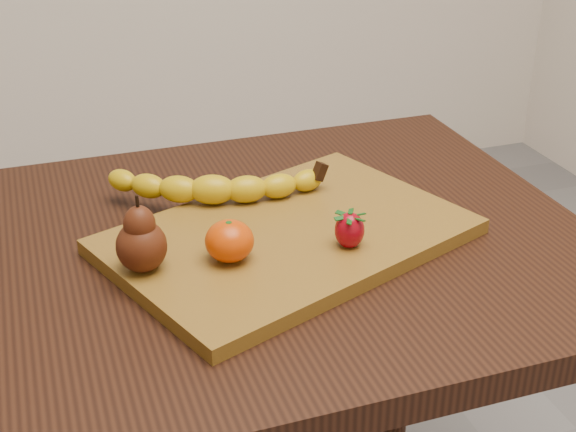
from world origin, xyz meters
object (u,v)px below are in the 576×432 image
object	(u,v)px
table	(219,308)
mandarin	(229,241)
cutting_board	(288,236)
pear	(140,233)

from	to	relation	value
table	mandarin	bearing A→B (deg)	-89.86
cutting_board	pear	world-z (taller)	pear
table	cutting_board	distance (m)	0.14
pear	mandarin	size ratio (longest dim) A/B	1.59
cutting_board	pear	bearing A→B (deg)	169.71
table	cutting_board	xyz separation A→B (m)	(0.09, -0.03, 0.11)
cutting_board	table	bearing A→B (deg)	143.99
cutting_board	pear	size ratio (longest dim) A/B	4.75
table	pear	xyz separation A→B (m)	(-0.10, -0.06, 0.17)
cutting_board	mandarin	world-z (taller)	mandarin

